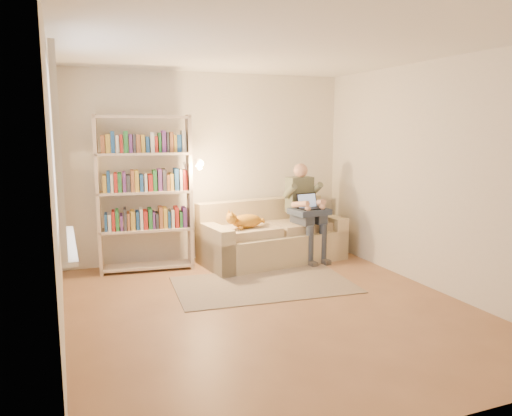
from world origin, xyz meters
name	(u,v)px	position (x,y,z in m)	size (l,w,h in m)	color
floor	(271,308)	(0.00, 0.00, 0.00)	(4.50, 4.50, 0.00)	#895D3E
ceiling	(273,48)	(0.00, 0.00, 2.60)	(4.00, 4.50, 0.02)	white
wall_left	(55,193)	(-2.00, 0.00, 1.30)	(0.02, 4.50, 2.60)	silver
wall_right	(433,176)	(2.00, 0.00, 1.30)	(0.02, 4.50, 2.60)	silver
wall_back	(209,167)	(0.00, 2.25, 1.30)	(4.00, 0.02, 2.60)	silver
wall_front	(426,224)	(0.00, -2.25, 1.30)	(4.00, 0.02, 2.60)	silver
window	(61,182)	(-1.95, 0.20, 1.38)	(0.12, 1.52, 1.69)	white
sofa	(271,239)	(0.75, 1.74, 0.30)	(2.05, 1.11, 0.83)	#CBB88F
person	(304,205)	(1.21, 1.65, 0.77)	(0.42, 0.62, 1.35)	#646B56
cat	(245,221)	(0.29, 1.56, 0.63)	(0.62, 0.27, 0.23)	gold
blanket	(307,212)	(1.18, 1.52, 0.70)	(0.49, 0.40, 0.08)	#2D384F
laptop	(306,205)	(1.18, 1.53, 0.79)	(0.34, 0.28, 0.28)	black
bookshelf	(145,186)	(-0.95, 1.90, 1.11)	(1.33, 0.50, 2.01)	beige
rug	(264,285)	(0.22, 0.74, 0.01)	(2.08, 1.23, 0.01)	gray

